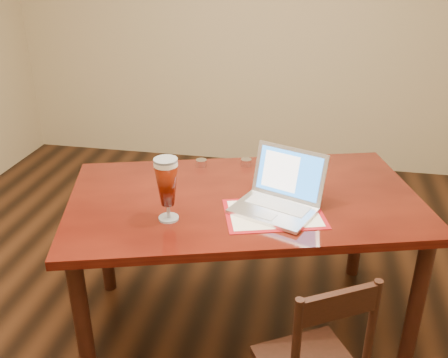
# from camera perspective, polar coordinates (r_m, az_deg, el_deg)

# --- Properties ---
(ground) EXTENTS (5.00, 5.00, 0.00)m
(ground) POSITION_cam_1_polar(r_m,az_deg,el_deg) (2.82, -3.81, -18.06)
(ground) COLOR black
(ground) RESTS_ON ground
(dining_table) EXTENTS (1.92, 1.42, 1.10)m
(dining_table) POSITION_cam_1_polar(r_m,az_deg,el_deg) (2.50, 2.22, -3.82)
(dining_table) COLOR #50130A
(dining_table) RESTS_ON ground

